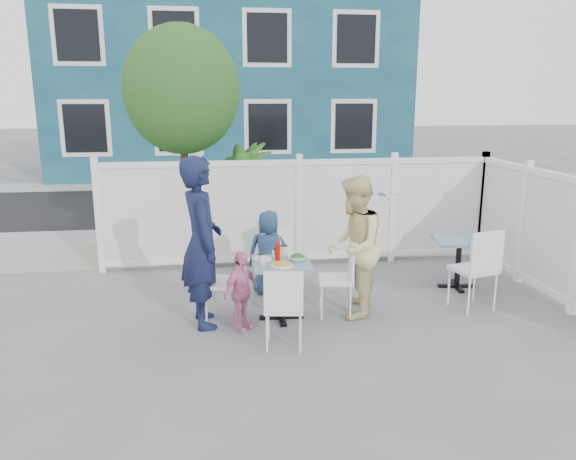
{
  "coord_description": "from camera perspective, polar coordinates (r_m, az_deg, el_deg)",
  "views": [
    {
      "loc": [
        -1.17,
        -5.73,
        2.53
      ],
      "look_at": [
        -0.29,
        0.71,
        0.96
      ],
      "focal_mm": 35.0,
      "sensor_mm": 36.0,
      "label": 1
    }
  ],
  "objects": [
    {
      "name": "plate_main",
      "position": [
        6.2,
        -0.61,
        -3.6
      ],
      "size": [
        0.25,
        0.25,
        0.02
      ],
      "primitive_type": "cylinder",
      "color": "white",
      "rests_on": "main_table"
    },
    {
      "name": "fence_back",
      "position": [
        8.41,
        1.12,
        1.63
      ],
      "size": [
        5.86,
        0.08,
        1.6
      ],
      "color": "white",
      "rests_on": "ground"
    },
    {
      "name": "salad_bowl",
      "position": [
        6.4,
        0.98,
        -2.86
      ],
      "size": [
        0.22,
        0.22,
        0.05
      ],
      "primitive_type": "imported",
      "color": "white",
      "rests_on": "main_table"
    },
    {
      "name": "chair_back",
      "position": [
        7.1,
        -1.0,
        -2.86
      ],
      "size": [
        0.43,
        0.42,
        0.88
      ],
      "rotation": [
        0.0,
        0.0,
        3.23
      ],
      "color": "white",
      "rests_on": "ground"
    },
    {
      "name": "street",
      "position": [
        13.52,
        -2.63,
        2.82
      ],
      "size": [
        24.0,
        5.0,
        0.01
      ],
      "primitive_type": "cube",
      "color": "black",
      "rests_on": "ground"
    },
    {
      "name": "coffee_cup_a",
      "position": [
        6.25,
        -2.7,
        -2.99
      ],
      "size": [
        0.08,
        0.08,
        0.11
      ],
      "primitive_type": "cylinder",
      "color": "beige",
      "rests_on": "main_table"
    },
    {
      "name": "near_sidewalk",
      "position": [
        9.92,
        -0.71,
        -1.13
      ],
      "size": [
        24.0,
        2.6,
        0.01
      ],
      "primitive_type": "cube",
      "color": "gray",
      "rests_on": "ground"
    },
    {
      "name": "coffee_cup_b",
      "position": [
        6.55,
        -0.41,
        -2.15
      ],
      "size": [
        0.08,
        0.08,
        0.12
      ],
      "primitive_type": "cylinder",
      "color": "beige",
      "rests_on": "main_table"
    },
    {
      "name": "plate_side",
      "position": [
        6.44,
        -2.61,
        -2.96
      ],
      "size": [
        0.22,
        0.22,
        0.01
      ],
      "primitive_type": "cylinder",
      "color": "white",
      "rests_on": "main_table"
    },
    {
      "name": "spare_table",
      "position": [
        7.78,
        16.99,
        -1.96
      ],
      "size": [
        0.72,
        0.72,
        0.67
      ],
      "rotation": [
        0.0,
        0.0,
        -0.14
      ],
      "color": "#396577",
      "rests_on": "ground"
    },
    {
      "name": "fence_right",
      "position": [
        7.77,
        24.95,
        -0.65
      ],
      "size": [
        0.08,
        3.66,
        1.6
      ],
      "rotation": [
        0.0,
        0.0,
        1.57
      ],
      "color": "white",
      "rests_on": "ground"
    },
    {
      "name": "building",
      "position": [
        19.74,
        -5.98,
        14.9
      ],
      "size": [
        11.0,
        6.0,
        6.0
      ],
      "color": "navy",
      "rests_on": "ground"
    },
    {
      "name": "pepper_shaker",
      "position": [
        6.6,
        -1.34,
        -2.27
      ],
      "size": [
        0.03,
        0.03,
        0.08
      ],
      "primitive_type": "cylinder",
      "color": "black",
      "rests_on": "main_table"
    },
    {
      "name": "man",
      "position": [
        6.22,
        -8.79,
        -1.26
      ],
      "size": [
        0.57,
        0.76,
        1.9
      ],
      "primitive_type": "imported",
      "rotation": [
        0.0,
        0.0,
        1.74
      ],
      "color": "#121A3B",
      "rests_on": "ground"
    },
    {
      "name": "potted_shrub_a",
      "position": [
        8.99,
        -4.71,
        3.09
      ],
      "size": [
        1.42,
        1.42,
        1.79
      ],
      "primitive_type": "imported",
      "rotation": [
        0.0,
        0.0,
        5.5
      ],
      "color": "#214B18",
      "rests_on": "ground"
    },
    {
      "name": "salt_shaker",
      "position": [
        6.59,
        -1.51,
        -2.35
      ],
      "size": [
        0.03,
        0.03,
        0.06
      ],
      "primitive_type": "cylinder",
      "color": "white",
      "rests_on": "main_table"
    },
    {
      "name": "utility_cabinet",
      "position": [
        10.02,
        -15.88,
        1.96
      ],
      "size": [
        0.67,
        0.49,
        1.19
      ],
      "primitive_type": "cube",
      "rotation": [
        0.0,
        0.0,
        -0.06
      ],
      "color": "gold",
      "rests_on": "ground"
    },
    {
      "name": "toddler",
      "position": [
        6.15,
        -4.82,
        -6.21
      ],
      "size": [
        0.52,
        0.53,
        0.9
      ],
      "primitive_type": "imported",
      "rotation": [
        0.0,
        0.0,
        0.81
      ],
      "color": "pink",
      "rests_on": "ground"
    },
    {
      "name": "ketchup_bottle",
      "position": [
        6.39,
        -1.06,
        -2.27
      ],
      "size": [
        0.06,
        0.06,
        0.19
      ],
      "primitive_type": "cylinder",
      "color": "#B50A04",
      "rests_on": "main_table"
    },
    {
      "name": "tree",
      "position": [
        9.04,
        -10.78,
        13.78
      ],
      "size": [
        1.8,
        1.62,
        3.59
      ],
      "color": "#382316",
      "rests_on": "ground"
    },
    {
      "name": "far_sidewalk",
      "position": [
        16.56,
        -3.6,
        4.81
      ],
      "size": [
        24.0,
        1.6,
        0.01
      ],
      "primitive_type": "cube",
      "color": "gray",
      "rests_on": "ground"
    },
    {
      "name": "woman",
      "position": [
        6.49,
        6.7,
        -1.71
      ],
      "size": [
        0.84,
        0.96,
        1.65
      ],
      "primitive_type": "imported",
      "rotation": [
        0.0,
        0.0,
        -1.89
      ],
      "color": "gold",
      "rests_on": "ground"
    },
    {
      "name": "potted_shrub_b",
      "position": [
        9.26,
        8.07,
        2.16
      ],
      "size": [
        1.47,
        1.58,
        1.43
      ],
      "primitive_type": "imported",
      "rotation": [
        0.0,
        0.0,
        1.24
      ],
      "color": "#214B18",
      "rests_on": "ground"
    },
    {
      "name": "ground",
      "position": [
        6.37,
        3.54,
        -9.81
      ],
      "size": [
        80.0,
        80.0,
        0.0
      ],
      "primitive_type": "plane",
      "color": "slate"
    },
    {
      "name": "boy",
      "position": [
        7.21,
        -1.96,
        -2.32
      ],
      "size": [
        0.58,
        0.42,
        1.1
      ],
      "primitive_type": "imported",
      "rotation": [
        0.0,
        0.0,
        3.0
      ],
      "color": "navy",
      "rests_on": "ground"
    },
    {
      "name": "chair_left",
      "position": [
        6.37,
        -7.18,
        -4.51
      ],
      "size": [
        0.51,
        0.53,
        0.96
      ],
      "rotation": [
        0.0,
        0.0,
        -1.82
      ],
      "color": "white",
      "rests_on": "ground"
    },
    {
      "name": "chair_right",
      "position": [
        6.55,
        5.53,
        -4.32
      ],
      "size": [
        0.45,
        0.46,
        0.89
      ],
      "rotation": [
        0.0,
        0.0,
        1.42
      ],
      "color": "white",
      "rests_on": "ground"
    },
    {
      "name": "chair_near",
      "position": [
        5.66,
        -0.44,
        -7.38
      ],
      "size": [
        0.44,
        0.43,
        0.86
      ],
      "rotation": [
        0.0,
        0.0,
        -0.15
      ],
      "color": "white",
      "rests_on": "ground"
    },
    {
      "name": "chair_spare",
      "position": [
        7.01,
        18.82,
        -3.27
      ],
      "size": [
        0.55,
        0.54,
        1.0
      ],
      "rotation": [
        0.0,
        0.0,
        0.25
      ],
      "color": "white",
      "rests_on": "ground"
    },
    {
      "name": "main_table",
      "position": [
        6.4,
        -0.68,
        -4.57
      ],
      "size": [
        0.66,
        0.66,
        0.69
      ],
      "rotation": [
        0.0,
        0.0,
        -0.02
      ],
      "color": "#396577",
      "rests_on": "ground"
    }
  ]
}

